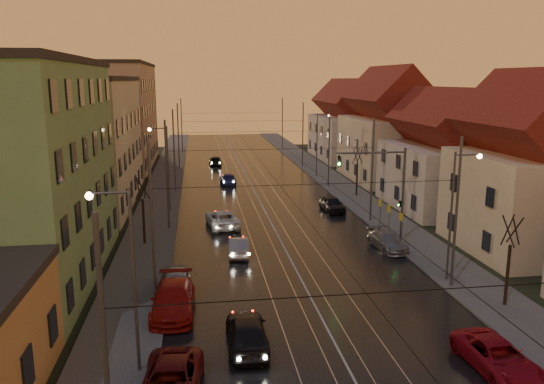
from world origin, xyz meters
name	(u,v)px	position (x,y,z in m)	size (l,w,h in m)	color
ground	(355,383)	(0.00, 0.00, 0.00)	(160.00, 160.00, 0.00)	black
road	(253,188)	(0.00, 40.00, 0.02)	(16.00, 120.00, 0.04)	black
sidewalk_left	(163,190)	(-10.00, 40.00, 0.07)	(4.00, 120.00, 0.15)	#4C4C4C
sidewalk_right	(338,185)	(10.00, 40.00, 0.07)	(4.00, 120.00, 0.15)	#4C4C4C
tram_rail_0	(233,188)	(-2.20, 40.00, 0.06)	(0.06, 120.00, 0.03)	gray
tram_rail_1	(246,188)	(-0.77, 40.00, 0.06)	(0.06, 120.00, 0.03)	gray
tram_rail_2	(259,187)	(0.77, 40.00, 0.06)	(0.06, 120.00, 0.03)	gray
tram_rail_3	(272,187)	(2.20, 40.00, 0.06)	(0.06, 120.00, 0.03)	gray
apartment_left_1	(4,176)	(-17.50, 14.00, 6.50)	(10.00, 18.00, 13.00)	#658F5B
apartment_left_2	(78,144)	(-17.50, 34.00, 6.00)	(10.00, 20.00, 12.00)	beige
apartment_left_3	(114,117)	(-17.50, 58.00, 7.00)	(10.00, 24.00, 14.00)	tan
house_right_1	(529,176)	(17.00, 15.00, 5.45)	(8.67, 10.20, 10.80)	beige
house_right_2	(444,160)	(17.00, 28.00, 4.64)	(9.18, 12.24, 9.20)	#BAB5AC
house_right_3	(389,132)	(17.00, 43.00, 5.80)	(9.18, 14.28, 11.50)	beige
house_right_4	(347,126)	(17.00, 61.00, 5.05)	(9.18, 16.32, 10.00)	#BAB5AC
catenary_pole_l_0	(107,381)	(-8.60, -6.00, 4.50)	(0.16, 0.16, 9.00)	#595B60
catenary_pole_l_1	(152,225)	(-8.60, 9.00, 4.50)	(0.16, 0.16, 9.00)	#595B60
catenary_pole_r_1	(456,214)	(8.60, 9.00, 4.50)	(0.16, 0.16, 9.00)	#595B60
catenary_pole_l_2	(167,176)	(-8.60, 24.00, 4.50)	(0.16, 0.16, 9.00)	#595B60
catenary_pole_r_2	(372,171)	(8.60, 24.00, 4.50)	(0.16, 0.16, 9.00)	#595B60
catenary_pole_l_3	(174,151)	(-8.60, 39.00, 4.50)	(0.16, 0.16, 9.00)	#595B60
catenary_pole_r_3	(329,148)	(8.60, 39.00, 4.50)	(0.16, 0.16, 9.00)	#595B60
catenary_pole_l_4	(178,137)	(-8.60, 54.00, 4.50)	(0.16, 0.16, 9.00)	#595B60
catenary_pole_r_4	(303,135)	(8.60, 54.00, 4.50)	(0.16, 0.16, 9.00)	#595B60
catenary_pole_l_5	(182,125)	(-8.60, 72.00, 4.50)	(0.16, 0.16, 9.00)	#595B60
catenary_pole_r_5	(282,124)	(8.60, 72.00, 4.50)	(0.16, 0.16, 9.00)	#595B60
street_lamp_0	(126,263)	(-9.10, 2.00, 4.89)	(1.75, 0.32, 8.00)	#595B60
street_lamp_1	(457,203)	(9.10, 10.00, 4.89)	(1.75, 0.32, 8.00)	#595B60
street_lamp_2	(165,160)	(-9.10, 30.00, 4.89)	(1.75, 0.32, 8.00)	#595B60
street_lamp_3	(319,138)	(9.10, 46.00, 4.89)	(1.75, 0.32, 8.00)	#595B60
traffic_light_mast	(391,183)	(7.99, 18.00, 4.60)	(5.30, 0.32, 7.20)	#595B60
bare_tree_0	(143,213)	(-10.20, 20.00, 2.49)	(1.09, 1.09, 5.11)	black
bare_tree_1	(509,263)	(10.20, 6.00, 2.49)	(1.09, 1.09, 5.11)	black
bare_tree_2	(357,173)	(10.40, 34.00, 2.49)	(1.09, 1.09, 5.11)	black
driving_car_0	(247,332)	(-4.10, 3.55, 0.78)	(1.84, 4.56, 1.55)	black
driving_car_1	(239,246)	(-3.43, 16.74, 0.64)	(1.36, 3.90, 1.28)	#9D9DA2
driving_car_2	(222,219)	(-4.20, 24.15, 0.71)	(2.35, 5.10, 1.42)	silver
driving_car_3	(228,179)	(-2.66, 42.63, 0.64)	(1.80, 4.43, 1.28)	navy
driving_car_4	(215,161)	(-3.61, 56.70, 0.71)	(1.67, 4.16, 1.42)	black
parked_left_1	(171,383)	(-7.39, -0.08, 0.68)	(2.27, 4.92, 1.37)	#5A0F11
parked_left_2	(173,299)	(-7.60, 7.72, 0.78)	(2.19, 5.38, 1.56)	#A01410
parked_left_3	(176,284)	(-7.52, 9.91, 0.77)	(1.82, 4.52, 1.54)	#9E9EA3
parked_right_0	(498,357)	(6.20, 0.03, 0.65)	(2.15, 4.65, 1.29)	#A81021
parked_right_1	(387,241)	(7.39, 16.48, 0.62)	(1.74, 4.29, 1.24)	gray
parked_right_2	(332,204)	(6.24, 28.08, 0.70)	(1.65, 4.11, 1.40)	black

